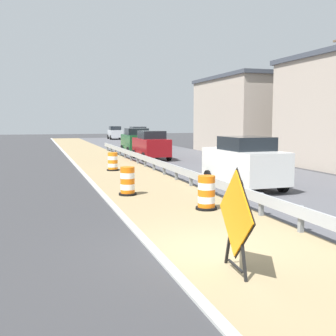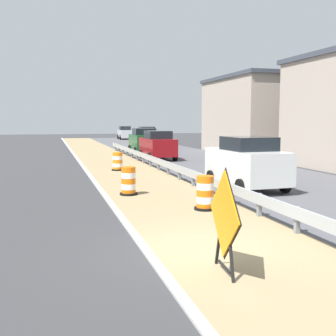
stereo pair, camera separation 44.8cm
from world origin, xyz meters
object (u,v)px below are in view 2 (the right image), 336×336
at_px(traffic_barrel_close, 129,182).
at_px(traffic_barrel_mid, 118,162).
at_px(car_lead_far_lane, 144,141).
at_px(car_mid_far_lane, 125,133).
at_px(warning_sign_diamond, 224,218).
at_px(car_trailing_far_lane, 158,145).
at_px(car_trailing_near_lane, 147,136).
at_px(car_lead_near_lane, 247,163).
at_px(traffic_barrel_nearest, 205,194).

height_order(traffic_barrel_close, traffic_barrel_mid, traffic_barrel_close).
relative_size(traffic_barrel_mid, car_lead_far_lane, 0.25).
distance_m(traffic_barrel_mid, car_mid_far_lane, 39.51).
xyz_separation_m(warning_sign_diamond, car_trailing_far_lane, (4.51, 22.89, -0.02)).
bearing_deg(car_mid_far_lane, car_trailing_near_lane, 2.39).
distance_m(car_lead_near_lane, car_mid_far_lane, 46.82).
xyz_separation_m(car_trailing_near_lane, car_lead_far_lane, (-3.09, -12.29, 0.03)).
bearing_deg(car_lead_far_lane, car_trailing_near_lane, -13.50).
distance_m(warning_sign_diamond, car_trailing_near_lane, 41.96).
distance_m(traffic_barrel_nearest, car_lead_near_lane, 4.81).
relative_size(car_lead_far_lane, car_trailing_far_lane, 0.96).
height_order(warning_sign_diamond, car_lead_near_lane, car_lead_near_lane).
bearing_deg(car_trailing_near_lane, car_lead_near_lane, -3.60).
xyz_separation_m(traffic_barrel_close, car_trailing_far_lane, (4.72, 14.04, 0.55)).
height_order(traffic_barrel_close, car_trailing_far_lane, car_trailing_far_lane).
height_order(traffic_barrel_mid, car_mid_far_lane, car_mid_far_lane).
bearing_deg(car_lead_near_lane, car_trailing_far_lane, -0.28).
distance_m(car_lead_near_lane, car_lead_far_lane, 19.88).
distance_m(traffic_barrel_close, car_lead_far_lane, 20.68).
bearing_deg(car_lead_far_lane, car_mid_far_lane, -5.84).
relative_size(traffic_barrel_mid, car_trailing_near_lane, 0.23).
xyz_separation_m(traffic_barrel_close, traffic_barrel_mid, (0.85, 8.06, -0.02)).
xyz_separation_m(warning_sign_diamond, traffic_barrel_mid, (0.64, 16.91, -0.60)).
xyz_separation_m(warning_sign_diamond, car_mid_far_lane, (7.85, 55.76, -0.10)).
bearing_deg(car_trailing_near_lane, traffic_barrel_nearest, -8.08).
bearing_deg(traffic_barrel_nearest, car_mid_far_lane, 83.00).
bearing_deg(traffic_barrel_mid, traffic_barrel_close, -95.99).
bearing_deg(car_trailing_far_lane, traffic_barrel_mid, 146.46).
bearing_deg(car_mid_far_lane, car_lead_far_lane, -4.28).
bearing_deg(car_mid_far_lane, traffic_barrel_nearest, -4.81).
relative_size(car_trailing_near_lane, car_lead_far_lane, 1.12).
bearing_deg(traffic_barrel_nearest, car_lead_near_lane, 48.19).
xyz_separation_m(traffic_barrel_nearest, car_mid_far_lane, (6.17, 50.28, 0.47)).
height_order(car_lead_near_lane, car_mid_far_lane, car_lead_near_lane).
xyz_separation_m(traffic_barrel_close, car_lead_far_lane, (5.01, 20.06, 0.58)).
bearing_deg(traffic_barrel_mid, traffic_barrel_nearest, -84.84).
relative_size(car_mid_far_lane, car_trailing_far_lane, 1.02).
bearing_deg(car_trailing_near_lane, traffic_barrel_close, -12.25).
xyz_separation_m(traffic_barrel_mid, car_mid_far_lane, (7.20, 38.85, 0.50)).
height_order(warning_sign_diamond, car_mid_far_lane, warning_sign_diamond).
bearing_deg(warning_sign_diamond, car_trailing_far_lane, -96.40).
bearing_deg(traffic_barrel_close, car_trailing_near_lane, 75.94).
bearing_deg(traffic_barrel_close, traffic_barrel_nearest, -60.90).
bearing_deg(car_mid_far_lane, warning_sign_diamond, -5.82).
distance_m(traffic_barrel_nearest, car_mid_far_lane, 50.66).
relative_size(traffic_barrel_nearest, car_trailing_near_lane, 0.24).
bearing_deg(car_lead_near_lane, car_mid_far_lane, -5.35).
distance_m(car_lead_near_lane, car_trailing_near_lane, 32.32).
bearing_deg(warning_sign_diamond, traffic_barrel_close, -83.92).
relative_size(warning_sign_diamond, car_mid_far_lane, 0.46).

